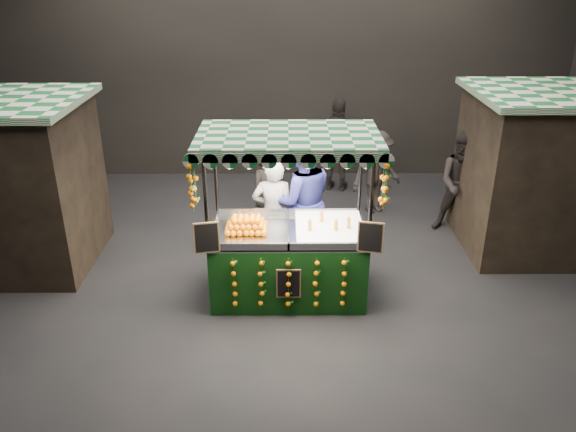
{
  "coord_description": "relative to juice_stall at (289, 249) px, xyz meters",
  "views": [
    {
      "loc": [
        0.03,
        -7.04,
        4.4
      ],
      "look_at": [
        0.07,
        0.32,
        1.07
      ],
      "focal_mm": 35.47,
      "sensor_mm": 36.0,
      "label": 1
    }
  ],
  "objects": [
    {
      "name": "shopper_4",
      "position": [
        -4.58,
        4.14,
        0.22
      ],
      "size": [
        1.0,
        0.72,
        1.92
      ],
      "rotation": [
        0.0,
        0.0,
        3.26
      ],
      "color": "black",
      "rests_on": "ground"
    },
    {
      "name": "shopper_1",
      "position": [
        2.99,
        2.09,
        0.16
      ],
      "size": [
        1.02,
        0.88,
        1.8
      ],
      "rotation": [
        0.0,
        0.0,
        -0.26
      ],
      "color": "black",
      "rests_on": "ground"
    },
    {
      "name": "neighbour_stall_right",
      "position": [
        4.32,
        1.56,
        0.57
      ],
      "size": [
        3.0,
        2.2,
        2.6
      ],
      "color": "black",
      "rests_on": "ground"
    },
    {
      "name": "shopper_3",
      "position": [
        1.65,
        2.96,
        0.05
      ],
      "size": [
        1.17,
        0.96,
        1.57
      ],
      "rotation": [
        0.0,
        0.0,
        0.43
      ],
      "color": "black",
      "rests_on": "ground"
    },
    {
      "name": "juice_stall",
      "position": [
        0.0,
        0.0,
        0.0
      ],
      "size": [
        2.45,
        1.44,
        2.38
      ],
      "color": "black",
      "rests_on": "ground"
    },
    {
      "name": "vendor_blue",
      "position": [
        0.2,
        0.98,
        0.3
      ],
      "size": [
        1.14,
        0.96,
        2.08
      ],
      "rotation": [
        0.0,
        0.0,
        3.33
      ],
      "color": "navy",
      "rests_on": "ground"
    },
    {
      "name": "market_hall",
      "position": [
        -0.08,
        0.06,
        2.64
      ],
      "size": [
        12.1,
        10.1,
        5.05
      ],
      "color": "black",
      "rests_on": "ground"
    },
    {
      "name": "shopper_2",
      "position": [
        1.03,
        4.1,
        0.22
      ],
      "size": [
        1.21,
        0.78,
        1.91
      ],
      "rotation": [
        0.0,
        0.0,
        2.84
      ],
      "color": "black",
      "rests_on": "ground"
    },
    {
      "name": "ground",
      "position": [
        -0.08,
        0.06,
        -0.74
      ],
      "size": [
        12.0,
        12.0,
        0.0
      ],
      "primitive_type": "plane",
      "color": "black",
      "rests_on": "ground"
    },
    {
      "name": "shopper_0",
      "position": [
        -0.33,
        1.86,
        0.04
      ],
      "size": [
        0.66,
        0.55,
        1.55
      ],
      "rotation": [
        0.0,
        0.0,
        0.37
      ],
      "color": "black",
      "rests_on": "ground"
    },
    {
      "name": "vendor_grey",
      "position": [
        -0.23,
        0.87,
        0.14
      ],
      "size": [
        0.65,
        0.43,
        1.76
      ],
      "rotation": [
        0.0,
        0.0,
        3.16
      ],
      "color": "gray",
      "rests_on": "ground"
    }
  ]
}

